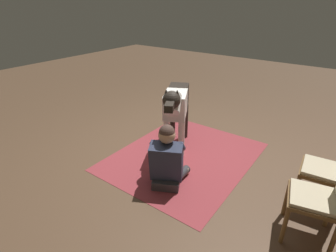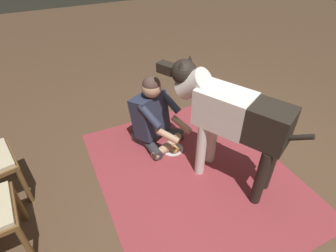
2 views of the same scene
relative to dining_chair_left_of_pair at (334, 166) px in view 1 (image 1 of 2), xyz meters
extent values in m
plane|color=brown|center=(-0.02, -2.24, -0.54)|extent=(15.27, 15.27, 0.00)
cube|color=#96353C|center=(0.06, -1.89, -0.54)|extent=(2.27, 1.87, 0.01)
cylinder|color=brown|center=(0.23, -0.28, -0.33)|extent=(0.04, 0.04, 0.42)
cylinder|color=brown|center=(-0.18, -0.31, -0.33)|extent=(0.04, 0.04, 0.42)
cube|color=brown|center=(0.01, -0.09, -0.10)|extent=(0.50, 0.50, 0.04)
cube|color=beige|center=(0.01, -0.09, -0.06)|extent=(0.46, 0.46, 0.04)
cylinder|color=brown|center=(0.83, -0.25, -0.33)|extent=(0.04, 0.04, 0.42)
cylinder|color=brown|center=(0.42, -0.33, -0.33)|extent=(0.04, 0.04, 0.42)
cylinder|color=brown|center=(0.74, 0.16, -0.33)|extent=(0.04, 0.04, 0.42)
cylinder|color=brown|center=(0.34, 0.08, -0.33)|extent=(0.04, 0.04, 0.42)
cube|color=brown|center=(0.58, -0.09, -0.10)|extent=(0.54, 0.54, 0.04)
cube|color=beige|center=(0.58, -0.09, -0.06)|extent=(0.50, 0.50, 0.04)
cube|color=#37363B|center=(0.80, -1.69, -0.48)|extent=(0.37, 0.41, 0.12)
cylinder|color=#37363B|center=(0.73, -1.90, -0.48)|extent=(0.33, 0.38, 0.11)
cylinder|color=tan|center=(0.57, -1.90, -0.48)|extent=(0.27, 0.36, 0.09)
cylinder|color=#37363B|center=(0.59, -1.62, -0.48)|extent=(0.40, 0.13, 0.11)
cylinder|color=tan|center=(0.49, -1.75, -0.48)|extent=(0.23, 0.37, 0.09)
cube|color=#2D344C|center=(0.77, -1.70, -0.18)|extent=(0.44, 0.49, 0.51)
cylinder|color=#2D344C|center=(0.72, -1.92, -0.04)|extent=(0.30, 0.21, 0.24)
cylinder|color=tan|center=(0.52, -1.97, -0.24)|extent=(0.28, 0.16, 0.12)
cylinder|color=#2D344C|center=(0.56, -1.61, -0.04)|extent=(0.30, 0.21, 0.24)
cylinder|color=tan|center=(0.41, -1.75, -0.24)|extent=(0.26, 0.22, 0.12)
sphere|color=tan|center=(0.74, -1.72, 0.17)|extent=(0.21, 0.21, 0.21)
sphere|color=#4F3931|center=(0.74, -1.72, 0.21)|extent=(0.19, 0.19, 0.19)
cylinder|color=white|center=(0.06, -1.95, -0.24)|extent=(0.10, 0.10, 0.61)
cylinder|color=white|center=(0.16, -2.14, -0.24)|extent=(0.10, 0.10, 0.61)
cylinder|color=black|center=(-0.48, -2.23, -0.24)|extent=(0.10, 0.10, 0.61)
cylinder|color=black|center=(-0.38, -2.42, -0.24)|extent=(0.10, 0.10, 0.61)
cube|color=white|center=(0.00, -2.10, 0.24)|extent=(0.57, 0.50, 0.35)
cube|color=black|center=(-0.33, -2.28, 0.24)|extent=(0.51, 0.46, 0.34)
cylinder|color=white|center=(0.29, -1.95, 0.38)|extent=(0.41, 0.36, 0.34)
sphere|color=black|center=(0.39, -1.90, 0.47)|extent=(0.24, 0.24, 0.24)
cube|color=black|center=(0.56, -1.81, 0.45)|extent=(0.21, 0.18, 0.09)
cone|color=black|center=(0.34, -1.84, 0.56)|extent=(0.11, 0.11, 0.11)
cone|color=black|center=(0.41, -1.97, 0.56)|extent=(0.11, 0.11, 0.11)
cylinder|color=black|center=(-0.53, -2.38, 0.21)|extent=(0.30, 0.18, 0.21)
cylinder|color=silver|center=(0.49, -1.85, -0.54)|extent=(0.25, 0.25, 0.01)
cylinder|color=tan|center=(0.50, -1.87, -0.51)|extent=(0.19, 0.10, 0.05)
cylinder|color=tan|center=(0.49, -1.83, -0.51)|extent=(0.19, 0.10, 0.05)
cylinder|color=#963E29|center=(0.49, -1.85, -0.50)|extent=(0.20, 0.09, 0.04)
camera|label=1|loc=(3.02, -0.05, 1.66)|focal=28.41mm
camera|label=2|loc=(-1.60, -0.79, 1.58)|focal=29.17mm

